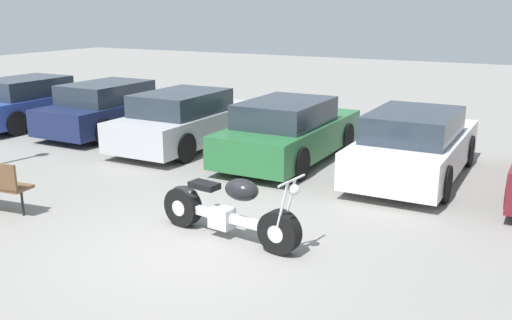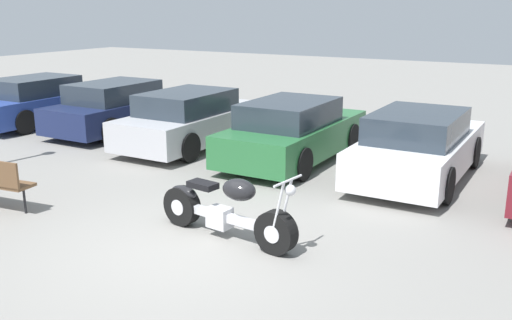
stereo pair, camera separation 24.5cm
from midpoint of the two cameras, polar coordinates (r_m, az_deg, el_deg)
The scene contains 7 objects.
ground_plane at distance 8.01m, azimuth -7.74°, elevation -8.81°, with size 60.00×60.00×0.00m, color gray.
motorcycle at distance 8.16m, azimuth -3.75°, elevation -5.04°, with size 2.36×0.75×1.07m.
parked_car_blue at distance 17.34m, azimuth -21.91°, elevation 5.39°, with size 1.80×4.22×1.33m.
parked_car_navy at distance 15.62m, azimuth -14.63°, elevation 5.04°, with size 1.80×4.22×1.33m.
parked_car_silver at distance 13.62m, azimuth -7.47°, elevation 3.99°, with size 1.80×4.22×1.33m.
parked_car_green at distance 12.27m, azimuth 2.76°, elevation 2.87°, with size 1.80×4.22×1.33m.
parked_car_white at distance 11.40m, azimuth 14.98°, elevation 1.42°, with size 1.80×4.22×1.33m.
Camera 1 is at (4.27, -5.94, 3.22)m, focal length 40.00 mm.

